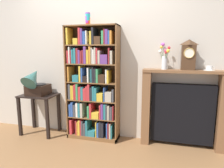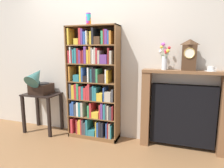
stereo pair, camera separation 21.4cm
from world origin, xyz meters
name	(u,v)px [view 2 (the right image)]	position (x,y,z in m)	size (l,w,h in m)	color
ground_plane	(92,139)	(0.00, 0.00, -0.01)	(8.08, 6.40, 0.02)	brown
wall_back	(109,58)	(0.20, 0.28, 1.30)	(5.08, 0.08, 2.60)	beige
bookshelf	(93,87)	(-0.01, 0.09, 0.84)	(0.83, 0.29, 1.79)	brown
cup_stack	(89,19)	(-0.06, 0.09, 1.88)	(0.07, 0.07, 0.18)	orange
side_table_left	(42,103)	(-0.95, 0.03, 0.50)	(0.59, 0.42, 0.68)	black
gramophone	(39,82)	(-0.95, -0.03, 0.89)	(0.32, 0.47, 0.51)	black
fireplace_mantel	(183,111)	(1.36, 0.15, 0.56)	(1.16, 0.22, 1.15)	brown
mantel_clock	(189,55)	(1.40, 0.13, 1.36)	(0.18, 0.14, 0.42)	#472D1C
flower_vase	(164,58)	(1.08, 0.14, 1.32)	(0.16, 0.17, 0.38)	silver
teacup_with_saucer	(211,69)	(1.67, 0.13, 1.18)	(0.15, 0.15, 0.06)	white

